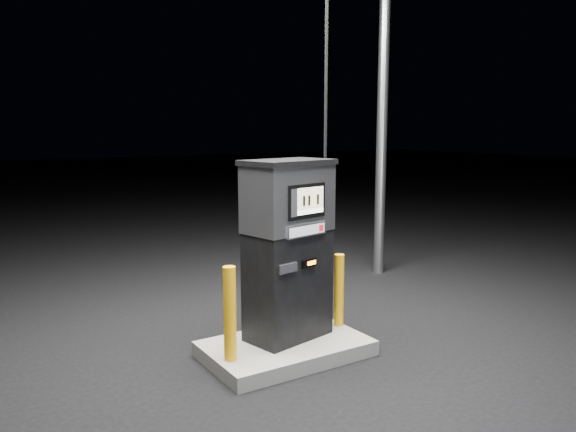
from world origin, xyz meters
TOP-DOWN VIEW (x-y plane):
  - ground at (0.00, 0.00)m, footprint 80.00×80.00m
  - pump_island at (0.00, 0.00)m, footprint 1.60×1.00m
  - fuel_dispenser at (0.10, 0.10)m, footprint 1.04×0.71m
  - bollard_left at (-0.67, -0.11)m, footprint 0.15×0.15m
  - bollard_right at (0.74, 0.09)m, footprint 0.14×0.14m

SIDE VIEW (x-z plane):
  - ground at x=0.00m, z-range 0.00..0.00m
  - pump_island at x=0.00m, z-range 0.00..0.15m
  - bollard_right at x=0.74m, z-range 0.15..0.94m
  - bollard_left at x=-0.67m, z-range 0.15..1.03m
  - fuel_dispenser at x=0.10m, z-range -0.80..2.96m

